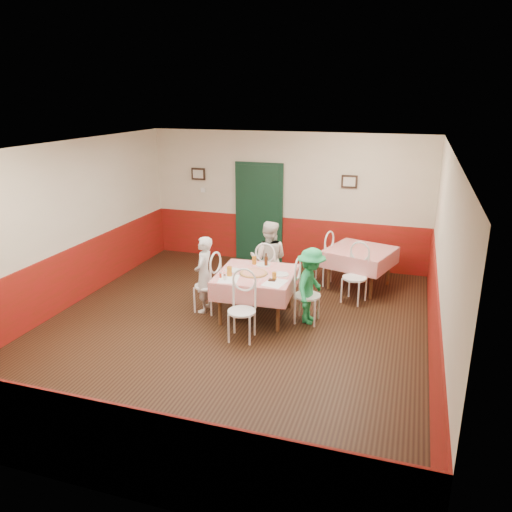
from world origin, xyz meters
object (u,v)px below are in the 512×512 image
(glass_b, at_px, (274,276))
(diner_right, at_px, (311,286))
(pizza, at_px, (254,273))
(second_table, at_px, (359,268))
(wallet, at_px, (272,280))
(glass_a, at_px, (229,271))
(diner_left, at_px, (204,274))
(chair_second_b, at_px, (355,278))
(beer_bottle, at_px, (266,260))
(chair_right, at_px, (307,296))
(chair_left, at_px, (207,286))
(chair_second_a, at_px, (320,261))
(diner_far, at_px, (269,259))
(glass_c, at_px, (254,260))
(chair_far, at_px, (268,274))
(chair_near, at_px, (242,312))
(main_table, at_px, (256,295))

(glass_b, height_order, diner_right, diner_right)
(pizza, xyz_separation_m, diner_right, (0.92, 0.11, -0.15))
(second_table, xyz_separation_m, wallet, (-1.12, -2.10, 0.40))
(glass_a, distance_m, diner_left, 0.60)
(chair_second_b, height_order, beer_bottle, beer_bottle)
(second_table, distance_m, chair_right, 1.90)
(chair_left, distance_m, beer_bottle, 1.08)
(pizza, height_order, wallet, pizza)
(glass_a, height_order, beer_bottle, beer_bottle)
(glass_a, distance_m, wallet, 0.71)
(chair_second_a, bearing_deg, wallet, 7.08)
(chair_right, bearing_deg, diner_far, 47.20)
(chair_right, relative_size, glass_b, 7.11)
(pizza, xyz_separation_m, diner_left, (-0.88, 0.00, -0.12))
(chair_second_b, bearing_deg, wallet, -112.56)
(glass_a, xyz_separation_m, beer_bottle, (0.42, 0.63, 0.03))
(beer_bottle, xyz_separation_m, diner_left, (-0.96, -0.43, -0.21))
(glass_b, relative_size, glass_c, 0.93)
(glass_a, bearing_deg, chair_left, 156.69)
(chair_far, distance_m, chair_second_a, 1.26)
(glass_c, xyz_separation_m, beer_bottle, (0.22, -0.04, 0.03))
(diner_right, bearing_deg, chair_right, 99.29)
(chair_right, height_order, glass_b, chair_right)
(chair_second_b, distance_m, glass_a, 2.31)
(glass_b, xyz_separation_m, beer_bottle, (-0.31, 0.59, 0.04))
(chair_far, relative_size, diner_far, 0.64)
(chair_far, bearing_deg, chair_near, 93.06)
(chair_second_a, height_order, diner_right, diner_right)
(second_table, bearing_deg, wallet, -118.10)
(diner_far, distance_m, diner_right, 1.28)
(chair_right, bearing_deg, chair_second_b, -30.00)
(glass_c, bearing_deg, chair_left, -146.08)
(chair_far, height_order, diner_left, diner_left)
(second_table, height_order, glass_c, glass_c)
(pizza, distance_m, wallet, 0.42)
(chair_second_b, relative_size, pizza, 2.09)
(chair_left, distance_m, glass_c, 0.91)
(diner_right, bearing_deg, diner_far, 54.29)
(chair_second_a, height_order, wallet, chair_second_a)
(diner_far, bearing_deg, chair_near, 86.89)
(chair_second_a, xyz_separation_m, diner_right, (0.18, -1.79, 0.17))
(wallet, bearing_deg, main_table, 139.97)
(chair_near, relative_size, diner_left, 0.69)
(chair_far, height_order, diner_right, diner_right)
(chair_far, relative_size, diner_left, 0.69)
(wallet, height_order, diner_left, diner_left)
(diner_left, bearing_deg, second_table, 123.97)
(second_table, relative_size, chair_second_b, 1.24)
(chair_second_a, distance_m, pizza, 2.06)
(chair_second_a, height_order, pizza, chair_second_a)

